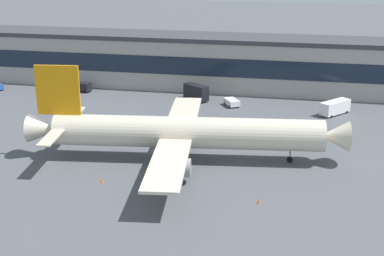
# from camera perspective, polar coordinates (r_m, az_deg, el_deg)

# --- Properties ---
(ground_plane) EXTENTS (600.00, 600.00, 0.00)m
(ground_plane) POSITION_cam_1_polar(r_m,az_deg,el_deg) (110.18, -3.18, -2.42)
(ground_plane) COLOR #4C4F54
(terminal_building) EXTENTS (172.77, 14.68, 14.91)m
(terminal_building) POSITION_cam_1_polar(r_m,az_deg,el_deg) (157.05, 1.62, 6.80)
(terminal_building) COLOR #9E9993
(terminal_building) RESTS_ON ground_plane
(airliner) EXTENTS (60.62, 51.84, 17.85)m
(airliner) POSITION_cam_1_polar(r_m,az_deg,el_deg) (104.29, -0.94, -0.45)
(airliner) COLOR beige
(airliner) RESTS_ON ground_plane
(pushback_tractor) EXTENTS (4.68, 5.46, 1.75)m
(pushback_tractor) POSITION_cam_1_polar(r_m,az_deg,el_deg) (140.79, 4.09, 2.69)
(pushback_tractor) COLOR white
(pushback_tractor) RESTS_ON ground_plane
(fuel_truck) EXTENTS (7.52, 8.25, 3.35)m
(fuel_truck) POSITION_cam_1_polar(r_m,az_deg,el_deg) (137.61, 14.51, 2.12)
(fuel_truck) COLOR white
(fuel_truck) RESTS_ON ground_plane
(catering_truck) EXTENTS (7.34, 6.37, 4.15)m
(catering_truck) POSITION_cam_1_polar(r_m,az_deg,el_deg) (145.05, 0.46, 3.72)
(catering_truck) COLOR black
(catering_truck) RESTS_ON ground_plane
(crew_van) EXTENTS (5.63, 3.72, 2.55)m
(crew_van) POSITION_cam_1_polar(r_m,az_deg,el_deg) (157.13, -11.18, 4.21)
(crew_van) COLOR black
(crew_van) RESTS_ON ground_plane
(traffic_cone_0) EXTENTS (0.55, 0.55, 0.68)m
(traffic_cone_0) POSITION_cam_1_polar(r_m,az_deg,el_deg) (97.39, -9.23, -5.32)
(traffic_cone_0) COLOR #F2590C
(traffic_cone_0) RESTS_ON ground_plane
(traffic_cone_1) EXTENTS (0.56, 0.56, 0.70)m
(traffic_cone_1) POSITION_cam_1_polar(r_m,az_deg,el_deg) (89.40, 6.88, -7.45)
(traffic_cone_1) COLOR #F2590C
(traffic_cone_1) RESTS_ON ground_plane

